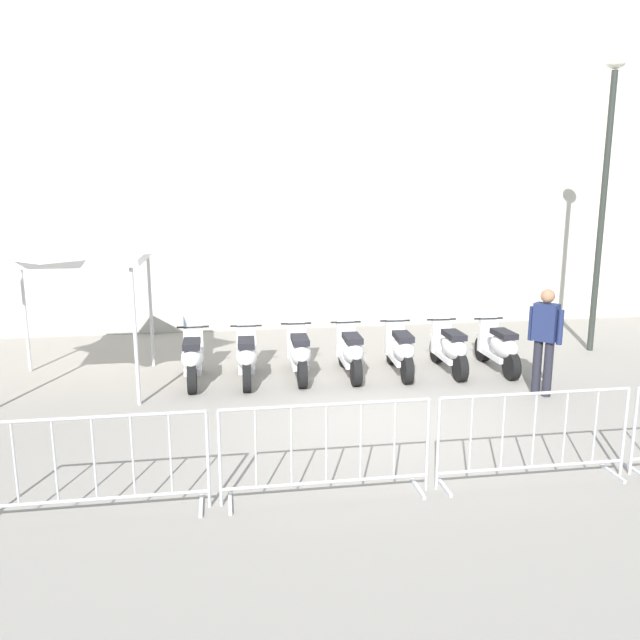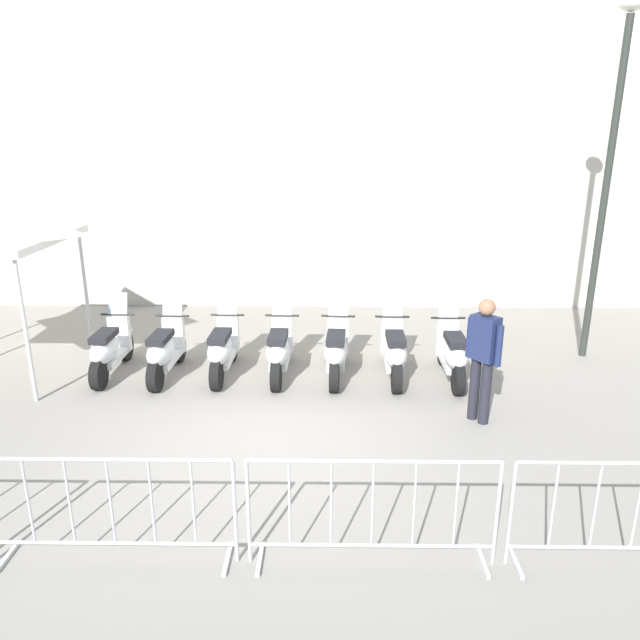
{
  "view_description": "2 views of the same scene",
  "coord_description": "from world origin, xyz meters",
  "px_view_note": "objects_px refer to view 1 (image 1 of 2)",
  "views": [
    {
      "loc": [
        -2.2,
        -8.28,
        3.22
      ],
      "look_at": [
        -0.54,
        2.14,
        1.03
      ],
      "focal_mm": 34.87,
      "sensor_mm": 36.0,
      "label": 1
    },
    {
      "loc": [
        0.77,
        -6.78,
        3.78
      ],
      "look_at": [
        0.65,
        1.84,
        1.05
      ],
      "focal_mm": 33.42,
      "sensor_mm": 36.0,
      "label": 2
    }
  ],
  "objects_px": {
    "motorcycle_1": "(247,356)",
    "officer_near_row_end": "(545,336)",
    "canopy_tent": "(68,236)",
    "street_lamp": "(605,180)",
    "motorcycle_5": "(450,348)",
    "barrier_segment_1": "(326,452)",
    "motorcycle_0": "(193,358)",
    "barrier_segment_2": "(534,438)",
    "motorcycle_2": "(299,353)",
    "motorcycle_6": "(499,347)",
    "motorcycle_3": "(350,352)",
    "barrier_segment_0": "(95,467)",
    "motorcycle_4": "(401,350)"
  },
  "relations": [
    {
      "from": "motorcycle_3",
      "to": "motorcycle_6",
      "type": "bearing_deg",
      "value": -1.96
    },
    {
      "from": "motorcycle_1",
      "to": "officer_near_row_end",
      "type": "relative_size",
      "value": 1.0
    },
    {
      "from": "canopy_tent",
      "to": "officer_near_row_end",
      "type": "bearing_deg",
      "value": -12.32
    },
    {
      "from": "motorcycle_2",
      "to": "barrier_segment_2",
      "type": "height_order",
      "value": "motorcycle_2"
    },
    {
      "from": "barrier_segment_2",
      "to": "motorcycle_1",
      "type": "bearing_deg",
      "value": 125.01
    },
    {
      "from": "motorcycle_1",
      "to": "officer_near_row_end",
      "type": "bearing_deg",
      "value": -17.22
    },
    {
      "from": "barrier_segment_1",
      "to": "motorcycle_5",
      "type": "bearing_deg",
      "value": 55.14
    },
    {
      "from": "motorcycle_1",
      "to": "motorcycle_2",
      "type": "relative_size",
      "value": 1.0
    },
    {
      "from": "barrier_segment_1",
      "to": "canopy_tent",
      "type": "bearing_deg",
      "value": 127.61
    },
    {
      "from": "motorcycle_4",
      "to": "barrier_segment_0",
      "type": "bearing_deg",
      "value": -135.69
    },
    {
      "from": "officer_near_row_end",
      "to": "street_lamp",
      "type": "bearing_deg",
      "value": 45.92
    },
    {
      "from": "motorcycle_2",
      "to": "barrier_segment_2",
      "type": "xyz_separation_m",
      "value": [
        2.09,
        -4.35,
        0.07
      ]
    },
    {
      "from": "barrier_segment_2",
      "to": "street_lamp",
      "type": "relative_size",
      "value": 0.4
    },
    {
      "from": "motorcycle_1",
      "to": "motorcycle_3",
      "type": "bearing_deg",
      "value": 1.28
    },
    {
      "from": "motorcycle_0",
      "to": "barrier_segment_2",
      "type": "distance_m",
      "value": 5.85
    },
    {
      "from": "motorcycle_6",
      "to": "canopy_tent",
      "type": "distance_m",
      "value": 7.64
    },
    {
      "from": "motorcycle_3",
      "to": "motorcycle_4",
      "type": "xyz_separation_m",
      "value": [
        0.91,
        -0.02,
        0.0
      ]
    },
    {
      "from": "officer_near_row_end",
      "to": "barrier_segment_2",
      "type": "bearing_deg",
      "value": -120.12
    },
    {
      "from": "motorcycle_0",
      "to": "street_lamp",
      "type": "relative_size",
      "value": 0.3
    },
    {
      "from": "motorcycle_1",
      "to": "motorcycle_3",
      "type": "height_order",
      "value": "same"
    },
    {
      "from": "motorcycle_1",
      "to": "motorcycle_5",
      "type": "xyz_separation_m",
      "value": [
        3.65,
        -0.0,
        0.0
      ]
    },
    {
      "from": "motorcycle_2",
      "to": "officer_near_row_end",
      "type": "bearing_deg",
      "value": -21.93
    },
    {
      "from": "motorcycle_0",
      "to": "motorcycle_2",
      "type": "xyz_separation_m",
      "value": [
        1.82,
        0.01,
        0.0
      ]
    },
    {
      "from": "motorcycle_4",
      "to": "barrier_segment_2",
      "type": "bearing_deg",
      "value": -86.38
    },
    {
      "from": "motorcycle_0",
      "to": "motorcycle_1",
      "type": "height_order",
      "value": "same"
    },
    {
      "from": "motorcycle_5",
      "to": "barrier_segment_0",
      "type": "bearing_deg",
      "value": -141.17
    },
    {
      "from": "motorcycle_5",
      "to": "motorcycle_6",
      "type": "xyz_separation_m",
      "value": [
        0.91,
        -0.05,
        0.0
      ]
    },
    {
      "from": "motorcycle_6",
      "to": "barrier_segment_2",
      "type": "distance_m",
      "value": 4.51
    },
    {
      "from": "motorcycle_6",
      "to": "street_lamp",
      "type": "distance_m",
      "value": 4.1
    },
    {
      "from": "motorcycle_0",
      "to": "motorcycle_4",
      "type": "height_order",
      "value": "same"
    },
    {
      "from": "motorcycle_5",
      "to": "barrier_segment_1",
      "type": "relative_size",
      "value": 0.76
    },
    {
      "from": "barrier_segment_0",
      "to": "barrier_segment_1",
      "type": "height_order",
      "value": "same"
    },
    {
      "from": "street_lamp",
      "to": "motorcycle_5",
      "type": "bearing_deg",
      "value": -162.47
    },
    {
      "from": "motorcycle_0",
      "to": "barrier_segment_2",
      "type": "xyz_separation_m",
      "value": [
        3.91,
        -4.35,
        0.07
      ]
    },
    {
      "from": "motorcycle_1",
      "to": "street_lamp",
      "type": "relative_size",
      "value": 0.3
    },
    {
      "from": "barrier_segment_0",
      "to": "barrier_segment_2",
      "type": "relative_size",
      "value": 1.0
    },
    {
      "from": "motorcycle_3",
      "to": "barrier_segment_0",
      "type": "height_order",
      "value": "motorcycle_3"
    },
    {
      "from": "motorcycle_0",
      "to": "motorcycle_4",
      "type": "relative_size",
      "value": 1.0
    },
    {
      "from": "barrier_segment_2",
      "to": "officer_near_row_end",
      "type": "distance_m",
      "value": 3.32
    },
    {
      "from": "motorcycle_5",
      "to": "barrier_segment_0",
      "type": "xyz_separation_m",
      "value": [
        -5.33,
        -4.29,
        0.07
      ]
    },
    {
      "from": "motorcycle_1",
      "to": "motorcycle_3",
      "type": "distance_m",
      "value": 1.82
    },
    {
      "from": "barrier_segment_2",
      "to": "canopy_tent",
      "type": "relative_size",
      "value": 0.78
    },
    {
      "from": "motorcycle_4",
      "to": "street_lamp",
      "type": "height_order",
      "value": "street_lamp"
    },
    {
      "from": "barrier_segment_1",
      "to": "motorcycle_2",
      "type": "bearing_deg",
      "value": 86.66
    },
    {
      "from": "motorcycle_6",
      "to": "barrier_segment_1",
      "type": "bearing_deg",
      "value": -132.63
    },
    {
      "from": "motorcycle_1",
      "to": "barrier_segment_2",
      "type": "height_order",
      "value": "motorcycle_1"
    },
    {
      "from": "motorcycle_1",
      "to": "officer_near_row_end",
      "type": "distance_m",
      "value": 4.9
    },
    {
      "from": "motorcycle_2",
      "to": "barrier_segment_0",
      "type": "xyz_separation_m",
      "value": [
        -2.6,
        -4.36,
        0.07
      ]
    },
    {
      "from": "canopy_tent",
      "to": "motorcycle_0",
      "type": "bearing_deg",
      "value": -3.85
    },
    {
      "from": "motorcycle_5",
      "to": "street_lamp",
      "type": "xyz_separation_m",
      "value": [
        3.47,
        1.1,
        2.99
      ]
    }
  ]
}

